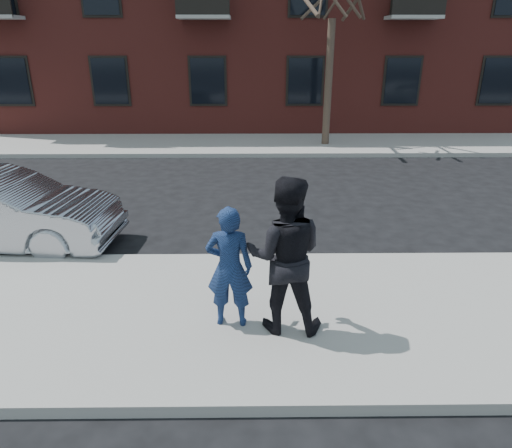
{
  "coord_description": "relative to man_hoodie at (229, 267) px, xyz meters",
  "views": [
    {
      "loc": [
        1.78,
        -5.62,
        3.58
      ],
      "look_at": [
        1.84,
        0.4,
        1.19
      ],
      "focal_mm": 32.0,
      "sensor_mm": 36.0,
      "label": 1
    }
  ],
  "objects": [
    {
      "name": "ground",
      "position": [
        -1.5,
        0.5,
        -0.96
      ],
      "size": [
        100.0,
        100.0,
        0.0
      ],
      "primitive_type": "plane",
      "color": "black",
      "rests_on": "ground"
    },
    {
      "name": "near_sidewalk",
      "position": [
        -1.5,
        0.25,
        -0.89
      ],
      "size": [
        50.0,
        3.5,
        0.15
      ],
      "primitive_type": "cube",
      "color": "#9A9691",
      "rests_on": "ground"
    },
    {
      "name": "near_curb",
      "position": [
        -1.5,
        2.05,
        -0.89
      ],
      "size": [
        50.0,
        0.1,
        0.15
      ],
      "primitive_type": "cube",
      "color": "#999691",
      "rests_on": "ground"
    },
    {
      "name": "far_sidewalk",
      "position": [
        -1.5,
        11.75,
        -0.89
      ],
      "size": [
        50.0,
        3.5,
        0.15
      ],
      "primitive_type": "cube",
      "color": "#9A9691",
      "rests_on": "ground"
    },
    {
      "name": "far_curb",
      "position": [
        -1.5,
        9.95,
        -0.89
      ],
      "size": [
        50.0,
        0.1,
        0.15
      ],
      "primitive_type": "cube",
      "color": "#999691",
      "rests_on": "ground"
    },
    {
      "name": "man_hoodie",
      "position": [
        0.0,
        0.0,
        0.0
      ],
      "size": [
        0.61,
        0.5,
        1.62
      ],
      "rotation": [
        0.0,
        0.0,
        3.09
      ],
      "color": "navy",
      "rests_on": "near_sidewalk"
    },
    {
      "name": "man_peacoat",
      "position": [
        0.69,
        -0.09,
        0.2
      ],
      "size": [
        1.05,
        0.86,
        2.02
      ],
      "rotation": [
        0.0,
        0.0,
        3.04
      ],
      "color": "black",
      "rests_on": "near_sidewalk"
    }
  ]
}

